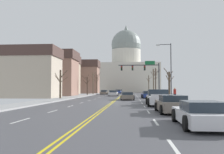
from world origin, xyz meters
The scene contains 28 objects.
ground centered at (0.00, 0.00, 0.02)m, with size 20.00×180.00×0.20m.
signal_gantry centered at (4.79, 15.59, 5.08)m, with size 7.91×0.41×6.85m.
street_lamp_right centered at (7.93, 5.19, 5.00)m, with size 2.23×0.24×8.27m.
capitol_building centered at (0.00, 78.21, 10.22)m, with size 28.42×23.87×30.64m.
sedan_near_00 centered at (5.14, 11.04, 0.58)m, with size 2.22×4.48×1.23m.
sedan_near_01 centered at (1.74, 4.51, 0.55)m, with size 1.99×4.41×1.15m.
sedan_near_02 centered at (5.14, -1.21, 0.56)m, with size 2.12×4.72×1.20m.
pickup_truck_near_03 centered at (4.98, -6.83, 0.71)m, with size 2.39×5.39×1.58m.
sedan_near_04 centered at (5.10, -14.11, 0.58)m, with size 2.12×4.35×1.22m.
sedan_near_05 centered at (5.36, -20.15, 0.54)m, with size 2.06×4.59×1.14m.
sedan_oncoming_00 centered at (-1.72, 22.62, 0.59)m, with size 2.13×4.50×1.25m.
sedan_oncoming_01 centered at (-5.23, 35.08, 0.58)m, with size 1.97×4.60×1.21m.
sedan_oncoming_02 centered at (-2.04, 47.58, 0.59)m, with size 2.08×4.68×1.27m.
sedan_oncoming_03 centered at (-1.80, 56.48, 0.60)m, with size 2.00×4.65×1.25m.
flank_building_00 centered at (-18.12, 37.89, 5.67)m, with size 10.40×6.71×11.20m.
flank_building_01 centered at (-16.32, 10.75, 4.58)m, with size 11.34×6.68×9.05m.
flank_building_02 centered at (-17.01, 22.77, 5.15)m, with size 13.71×7.51×10.17m.
flank_building_03 centered at (-15.01, 49.05, 5.61)m, with size 13.07×6.95×11.06m.
bare_tree_00 centered at (7.95, 5.44, 2.45)m, with size 1.63×2.11×4.71m.
bare_tree_01 centered at (-8.40, 26.66, 2.59)m, with size 2.03×2.07×5.05m.
bare_tree_02 centered at (7.96, 25.64, 3.50)m, with size 2.32×2.30×6.26m.
bare_tree_03 centered at (-8.12, 34.20, 3.38)m, with size 1.56×1.29×6.17m.
bare_tree_04 centered at (7.85, 29.76, 3.60)m, with size 1.67×2.27×6.76m.
bare_tree_05 centered at (-8.52, 44.73, 3.52)m, with size 2.21×2.14×6.78m.
bare_tree_06 centered at (8.43, 54.87, 3.41)m, with size 2.03×1.90×6.17m.
bare_tree_07 centered at (-8.73, 5.58, 2.52)m, with size 1.88×2.39×4.42m.
pedestrian_00 centered at (7.82, 0.15, 1.07)m, with size 0.35×0.34×1.67m.
bicycle_parked centered at (7.83, 2.46, 0.49)m, with size 0.12×1.77×0.85m.
Camera 1 is at (2.29, -31.23, 1.69)m, focal length 38.76 mm.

